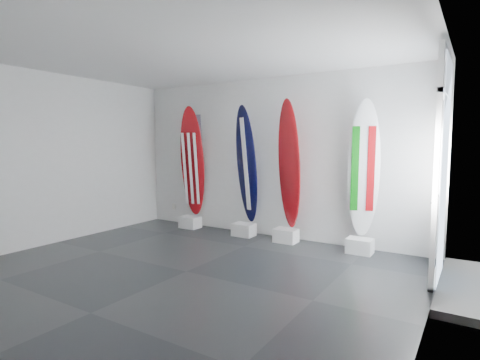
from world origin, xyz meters
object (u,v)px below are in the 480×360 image
Objects in this scene: surfboard_usa at (192,162)px; surfboard_navy at (247,165)px; surfboard_italy at (364,169)px; surfboard_swiss at (289,164)px.

surfboard_usa is 1.02× the size of surfboard_navy.
surfboard_usa reaches higher than surfboard_navy.
surfboard_navy reaches higher than surfboard_italy.
surfboard_italy is at bearing 14.04° from surfboard_navy.
surfboard_usa is 1.03× the size of surfboard_italy.
surfboard_italy is (1.31, 0.00, -0.04)m from surfboard_swiss.
surfboard_usa is 2.22m from surfboard_swiss.
surfboard_navy is 1.01× the size of surfboard_italy.
surfboard_navy is (1.33, 0.00, -0.02)m from surfboard_usa.
surfboard_usa is at bearing -165.96° from surfboard_navy.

